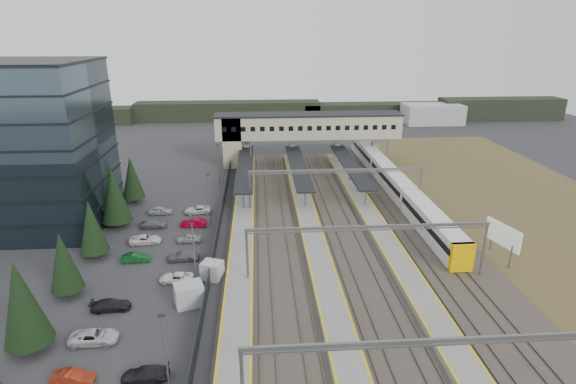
{
  "coord_description": "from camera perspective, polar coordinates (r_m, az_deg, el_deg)",
  "views": [
    {
      "loc": [
        -0.43,
        -54.08,
        28.19
      ],
      "look_at": [
        4.09,
        12.55,
        4.0
      ],
      "focal_mm": 28.0,
      "sensor_mm": 36.0,
      "label": 1
    }
  ],
  "objects": [
    {
      "name": "footbridge",
      "position": [
        98.53,
        0.94,
        8.04
      ],
      "size": [
        40.4,
        6.4,
        11.2
      ],
      "color": "tan",
      "rests_on": "ground"
    },
    {
      "name": "billboard",
      "position": [
        63.97,
        25.61,
        -5.08
      ],
      "size": [
        1.69,
        5.66,
        4.92
      ],
      "color": "slate",
      "rests_on": "ground"
    },
    {
      "name": "treeline_far",
      "position": [
        150.48,
        5.53,
        10.17
      ],
      "size": [
        170.0,
        19.0,
        7.0
      ],
      "color": "black",
      "rests_on": "ground"
    },
    {
      "name": "car_park",
      "position": [
        57.09,
        -16.94,
        -9.94
      ],
      "size": [
        10.59,
        44.81,
        1.29
      ],
      "color": "#B6B6BB",
      "rests_on": "ground"
    },
    {
      "name": "relay_cabin_near",
      "position": [
        50.91,
        -12.46,
        -12.58
      ],
      "size": [
        3.52,
        3.01,
        2.49
      ],
      "color": "#A5A7AC",
      "rests_on": "ground"
    },
    {
      "name": "gantries",
      "position": [
        62.49,
        7.85,
        -1.09
      ],
      "size": [
        28.4,
        62.28,
        7.17
      ],
      "color": "slate",
      "rests_on": "ground"
    },
    {
      "name": "train",
      "position": [
        84.6,
        13.11,
        1.39
      ],
      "size": [
        2.89,
        60.38,
        3.64
      ],
      "color": "silver",
      "rests_on": "ground"
    },
    {
      "name": "relay_cabin_far",
      "position": [
        55.29,
        -9.61,
        -9.76
      ],
      "size": [
        2.9,
        2.68,
        2.15
      ],
      "color": "#A5A7AC",
      "rests_on": "ground"
    },
    {
      "name": "conifer_row",
      "position": [
        59.43,
        -24.9,
        -5.21
      ],
      "size": [
        4.42,
        49.82,
        9.5
      ],
      "color": "black",
      "rests_on": "ground"
    },
    {
      "name": "fence",
      "position": [
        65.32,
        -8.89,
        -4.94
      ],
      "size": [
        0.08,
        90.0,
        2.0
      ],
      "color": "#26282B",
      "rests_on": "ground"
    },
    {
      "name": "rail_corridor",
      "position": [
        66.06,
        5.01,
        -5.15
      ],
      "size": [
        34.0,
        90.0,
        0.92
      ],
      "color": "#3A352E",
      "rests_on": "ground"
    },
    {
      "name": "scrub_east",
      "position": [
        79.67,
        31.32,
        -3.85
      ],
      "size": [
        34.0,
        120.0,
        0.06
      ],
      "color": "#4F4425",
      "rests_on": "ground"
    },
    {
      "name": "ground",
      "position": [
        60.99,
        -3.07,
        -7.65
      ],
      "size": [
        220.0,
        220.0,
        0.0
      ],
      "primitive_type": "plane",
      "color": "#2B2B2D",
      "rests_on": "ground"
    },
    {
      "name": "lampposts",
      "position": [
        60.73,
        -10.75,
        -3.59
      ],
      "size": [
        0.5,
        53.25,
        8.07
      ],
      "color": "slate",
      "rests_on": "ground"
    },
    {
      "name": "office_building",
      "position": [
        76.73,
        -31.52,
        4.93
      ],
      "size": [
        24.3,
        18.3,
        24.3
      ],
      "color": "#34434E",
      "rests_on": "ground"
    },
    {
      "name": "canopies",
      "position": [
        84.96,
        1.3,
        3.31
      ],
      "size": [
        23.1,
        30.0,
        3.28
      ],
      "color": "black",
      "rests_on": "ground"
    }
  ]
}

